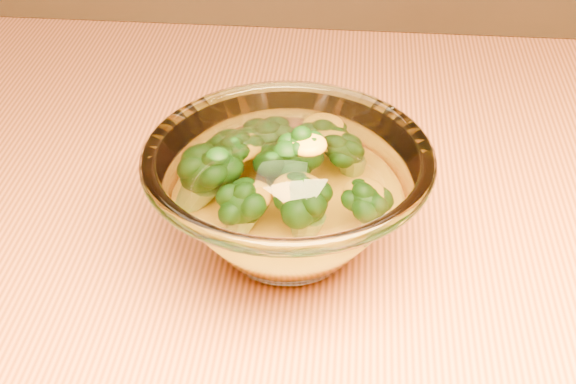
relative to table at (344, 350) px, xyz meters
The scene contains 4 objects.
table is the anchor object (origin of this frame).
glass_bowl 0.16m from the table, 166.98° to the left, with size 0.21×0.21×0.09m.
cheese_sauce 0.14m from the table, 166.98° to the left, with size 0.12×0.12×0.03m, color orange.
broccoli_heap 0.17m from the table, 160.40° to the left, with size 0.15×0.13×0.07m.
Camera 1 is at (-0.01, -0.46, 1.15)m, focal length 50.00 mm.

